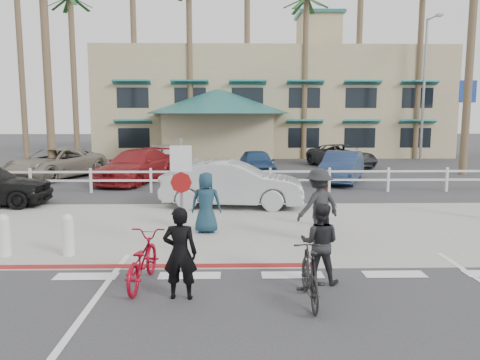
{
  "coord_description": "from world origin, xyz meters",
  "views": [
    {
      "loc": [
        -1.2,
        -8.14,
        3.11
      ],
      "look_at": [
        -0.97,
        3.39,
        1.5
      ],
      "focal_mm": 35.0,
      "sensor_mm": 36.0,
      "label": 1
    }
  ],
  "objects_px": {
    "sign_post": "(181,190)",
    "bike_red": "(142,260)",
    "car_white_sedan": "(233,184)",
    "bike_black": "(310,275)"
  },
  "relations": [
    {
      "from": "sign_post",
      "to": "bike_red",
      "type": "height_order",
      "value": "sign_post"
    },
    {
      "from": "sign_post",
      "to": "car_white_sedan",
      "type": "distance_m",
      "value": 5.51
    },
    {
      "from": "sign_post",
      "to": "bike_red",
      "type": "distance_m",
      "value": 2.32
    },
    {
      "from": "bike_red",
      "to": "bike_black",
      "type": "height_order",
      "value": "bike_black"
    },
    {
      "from": "car_white_sedan",
      "to": "bike_red",
      "type": "bearing_deg",
      "value": 173.24
    },
    {
      "from": "bike_red",
      "to": "sign_post",
      "type": "bearing_deg",
      "value": -99.59
    },
    {
      "from": "sign_post",
      "to": "car_white_sedan",
      "type": "height_order",
      "value": "sign_post"
    },
    {
      "from": "bike_red",
      "to": "bike_black",
      "type": "xyz_separation_m",
      "value": [
        2.93,
        -0.88,
        0.01
      ]
    },
    {
      "from": "bike_black",
      "to": "car_white_sedan",
      "type": "relative_size",
      "value": 0.34
    },
    {
      "from": "bike_black",
      "to": "car_white_sedan",
      "type": "height_order",
      "value": "car_white_sedan"
    }
  ]
}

